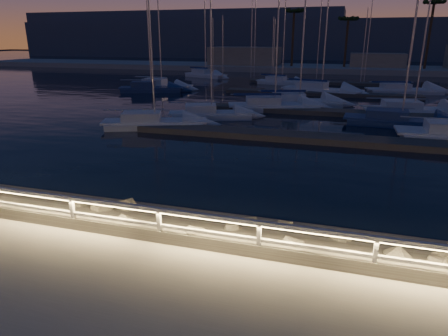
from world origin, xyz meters
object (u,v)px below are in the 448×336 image
Objects in this scene: sailboat_e at (150,88)px; sailboat_f at (272,105)px; sailboat_g at (411,110)px; sailboat_j at (297,101)px; sailboat_a at (209,113)px; sailboat_i at (160,85)px; sailboat_m at (205,74)px; sailboat_k at (320,90)px; guard_rail at (222,225)px; sailboat_b at (152,122)px; sailboat_n at (281,81)px; sailboat_l at (403,90)px; sailboat_c at (398,120)px.

sailboat_f reaches higher than sailboat_e.
sailboat_j is at bearing 161.24° from sailboat_g.
sailboat_a is 0.87× the size of sailboat_i.
sailboat_m is at bearing 91.41° from sailboat_i.
sailboat_i is at bearing -160.17° from sailboat_k.
guard_rail is 58.66m from sailboat_m.
sailboat_b is 23.44m from sailboat_i.
sailboat_j is 0.90× the size of sailboat_k.
sailboat_g is 30.36m from sailboat_i.
guard_rail is 26.78m from sailboat_f.
guard_rail is at bearing -47.04° from sailboat_m.
sailboat_b is at bearing -144.22° from sailboat_f.
sailboat_b reaches higher than guard_rail.
sailboat_a is 26.83m from sailboat_n.
sailboat_j reaches higher than sailboat_e.
sailboat_l is (29.53, 7.68, -0.03)m from sailboat_e.
sailboat_c is at bearing 73.02° from guard_rail.
sailboat_e is 0.92× the size of sailboat_f.
sailboat_j is at bearing -142.14° from sailboat_l.
sailboat_e reaches higher than sailboat_n.
sailboat_c is at bearing -109.42° from sailboat_l.
guard_rail is 48.37m from sailboat_n.
sailboat_g is 10.14m from sailboat_j.
sailboat_f is at bearing 177.38° from sailboat_g.
guard_rail is 29.18m from sailboat_g.
sailboat_m is (-29.53, 12.37, 0.04)m from sailboat_l.
sailboat_g is (28.61, -7.13, -0.02)m from sailboat_e.
sailboat_j reaches higher than guard_rail.
sailboat_b is 0.91× the size of sailboat_g.
sailboat_a is 0.83× the size of sailboat_g.
sailboat_b is at bearing -158.50° from sailboat_g.
sailboat_i is 20.44m from sailboat_j.
sailboat_i is at bearing -67.18° from sailboat_m.
sailboat_g reaches higher than sailboat_j.
guard_rail is 43.03m from sailboat_i.
sailboat_m is at bearing 157.50° from sailboat_k.
sailboat_b is at bearing -64.36° from sailboat_i.
sailboat_l is at bearing 33.21° from sailboat_f.
sailboat_k is at bearing -5.18° from sailboat_e.
sailboat_e is 30.52m from sailboat_l.
sailboat_e is 0.92× the size of sailboat_g.
sailboat_i is at bearing 151.41° from sailboat_g.
guard_rail is 23.71m from sailboat_c.
sailboat_g is (8.48, 27.90, -0.93)m from guard_rail.
sailboat_n is (-15.51, 5.26, -0.01)m from sailboat_l.
sailboat_j reaches higher than sailboat_b.
sailboat_j is (18.61, -5.44, -0.00)m from sailboat_e.
sailboat_m is at bearing 133.91° from sailboat_c.
sailboat_m is at bearing 71.82° from sailboat_e.
sailboat_g is at bearing -38.70° from sailboat_k.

